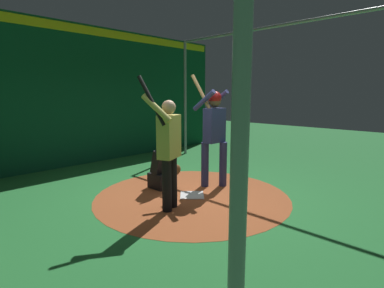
% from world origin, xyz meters
% --- Properties ---
extents(ground_plane, '(25.20, 25.20, 0.00)m').
position_xyz_m(ground_plane, '(0.00, 0.00, 0.00)').
color(ground_plane, '#287A38').
extents(dirt_circle, '(3.47, 3.47, 0.01)m').
position_xyz_m(dirt_circle, '(0.00, 0.00, 0.00)').
color(dirt_circle, '#AD562D').
rests_on(dirt_circle, ground).
extents(home_plate, '(0.59, 0.59, 0.01)m').
position_xyz_m(home_plate, '(0.00, 0.00, 0.01)').
color(home_plate, white).
rests_on(home_plate, dirt_circle).
extents(batter, '(0.68, 0.49, 2.20)m').
position_xyz_m(batter, '(-0.10, 0.72, 1.15)').
color(batter, navy).
rests_on(batter, ground).
extents(catcher, '(0.58, 0.40, 0.97)m').
position_xyz_m(catcher, '(-0.72, -0.06, 0.38)').
color(catcher, black).
rests_on(catcher, ground).
extents(visitor, '(0.54, 0.60, 2.09)m').
position_xyz_m(visitor, '(0.17, -0.70, 1.01)').
color(visitor, black).
rests_on(visitor, ground).
extents(back_wall, '(0.23, 9.20, 3.55)m').
position_xyz_m(back_wall, '(-3.87, 0.00, 1.79)').
color(back_wall, '#0F472D').
rests_on(back_wall, ground).
extents(cage_frame, '(5.79, 5.41, 3.36)m').
position_xyz_m(cage_frame, '(0.00, 0.00, 2.32)').
color(cage_frame, gray).
rests_on(cage_frame, ground).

